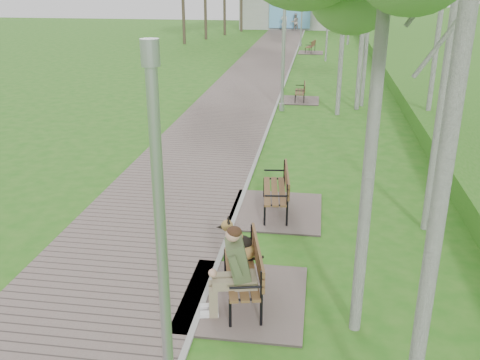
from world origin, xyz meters
name	(u,v)px	position (x,y,z in m)	size (l,w,h in m)	color
ground	(186,351)	(0.00, 0.00, 0.00)	(120.00, 120.00, 0.00)	#266816
walkway	(252,79)	(-1.75, 21.50, 0.02)	(3.50, 67.00, 0.04)	#75655E
kerb	(286,80)	(0.00, 21.50, 0.03)	(0.10, 67.00, 0.05)	#999993
building_north	(291,8)	(-1.50, 50.97, 1.99)	(10.00, 5.20, 4.00)	#9E9E99
bench_main	(238,274)	(0.55, 1.40, 0.51)	(2.05, 2.27, 1.78)	#75655E
bench_second	(275,202)	(0.86, 5.08, 0.24)	(2.05, 2.28, 1.26)	#75655E
bench_third	(300,97)	(0.91, 16.83, 0.18)	(1.58, 1.76, 0.97)	#75655E
bench_far	(310,50)	(0.96, 32.24, 0.20)	(1.73, 1.92, 1.06)	#75655E
lamp_post_near	(165,297)	(0.33, -1.85, 2.16)	(0.18, 0.18, 4.63)	#A2A4AA
lamp_post_second	(284,47)	(0.28, 14.89, 2.50)	(0.21, 0.21, 5.34)	#A2A4AA
lamp_post_third	(302,17)	(0.14, 35.86, 2.18)	(0.18, 0.18, 4.66)	#A2A4AA
lamp_post_far	(308,0)	(0.09, 51.23, 2.75)	(0.23, 0.23, 5.89)	#A2A4AA
pedestrian_near	(284,22)	(-1.98, 47.67, 0.87)	(0.63, 0.42, 1.73)	white
pedestrian_far	(295,22)	(-0.93, 47.90, 0.81)	(0.79, 0.61, 1.62)	gray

